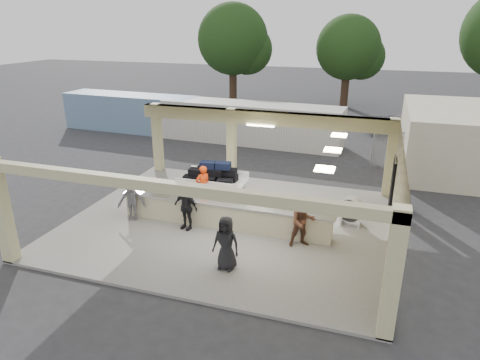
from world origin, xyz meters
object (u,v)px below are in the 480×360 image
(car_dark, at_px, (400,128))
(baggage_counter, at_px, (224,215))
(luggage_cart, at_px, (212,178))
(drum_fan, at_px, (351,210))
(baggage_handler, at_px, (203,186))
(passenger_d, at_px, (226,243))
(car_white_a, at_px, (452,141))
(passenger_b, at_px, (186,207))
(passenger_c, at_px, (131,200))
(passenger_a, at_px, (303,221))
(container_blue, at_px, (131,112))
(container_white, at_px, (251,123))

(car_dark, bearing_deg, baggage_counter, -176.37)
(luggage_cart, distance_m, drum_fan, 6.05)
(drum_fan, relative_size, baggage_handler, 0.62)
(passenger_d, xyz_separation_m, car_white_a, (8.40, 16.41, -0.29))
(passenger_b, bearing_deg, passenger_c, -167.64)
(passenger_a, height_order, container_blue, container_blue)
(passenger_a, height_order, car_white_a, passenger_a)
(car_dark, distance_m, container_blue, 18.63)
(passenger_d, xyz_separation_m, container_white, (-3.63, 14.76, 0.29))
(passenger_d, height_order, car_dark, passenger_d)
(passenger_b, distance_m, car_dark, 18.55)
(luggage_cart, relative_size, container_blue, 0.28)
(drum_fan, xyz_separation_m, baggage_handler, (-5.99, -0.13, 0.29))
(passenger_d, height_order, container_blue, container_blue)
(drum_fan, xyz_separation_m, container_blue, (-16.17, 11.02, 0.58))
(luggage_cart, height_order, car_dark, luggage_cart)
(passenger_c, distance_m, container_white, 12.66)
(passenger_b, bearing_deg, baggage_counter, 35.75)
(luggage_cart, relative_size, car_dark, 0.66)
(drum_fan, xyz_separation_m, car_dark, (2.12, 14.52, 0.01))
(baggage_counter, relative_size, passenger_a, 4.45)
(container_blue, bearing_deg, baggage_handler, -44.97)
(luggage_cart, height_order, container_blue, container_blue)
(drum_fan, bearing_deg, passenger_a, -104.08)
(passenger_b, bearing_deg, baggage_handler, 108.64)
(baggage_handler, bearing_deg, passenger_d, 72.53)
(baggage_counter, relative_size, passenger_c, 4.87)
(car_white_a, bearing_deg, container_white, 116.63)
(luggage_cart, xyz_separation_m, car_dark, (8.09, 13.63, -0.27))
(car_white_a, bearing_deg, baggage_handler, 156.91)
(passenger_b, relative_size, passenger_c, 1.03)
(passenger_b, distance_m, car_white_a, 17.88)
(baggage_counter, distance_m, luggage_cart, 3.02)
(baggage_counter, height_order, baggage_handler, baggage_handler)
(container_white, bearing_deg, baggage_counter, -74.60)
(luggage_cart, bearing_deg, drum_fan, -8.49)
(passenger_a, relative_size, passenger_c, 1.10)
(passenger_d, relative_size, container_blue, 0.18)
(drum_fan, relative_size, passenger_b, 0.64)
(baggage_counter, distance_m, passenger_b, 1.45)
(passenger_b, bearing_deg, container_white, 109.10)
(container_blue, bearing_deg, drum_fan, -31.64)
(container_white, bearing_deg, passenger_d, -72.84)
(drum_fan, relative_size, container_white, 0.09)
(luggage_cart, bearing_deg, baggage_handler, -90.80)
(drum_fan, bearing_deg, passenger_b, -139.39)
(luggage_cart, xyz_separation_m, passenger_b, (0.18, -3.15, -0.00))
(baggage_counter, xyz_separation_m, passenger_d, (1.04, -2.65, 0.39))
(luggage_cart, height_order, passenger_b, passenger_b)
(passenger_c, bearing_deg, baggage_counter, -12.55)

